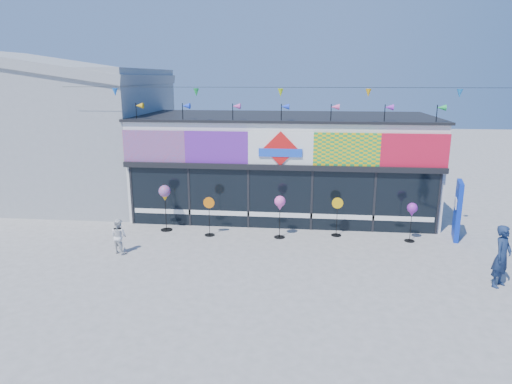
# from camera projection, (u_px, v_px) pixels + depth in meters

# --- Properties ---
(ground) EXTENTS (80.00, 80.00, 0.00)m
(ground) POSITION_uv_depth(u_px,v_px,m) (273.00, 263.00, 14.23)
(ground) COLOR gray
(ground) RESTS_ON ground
(kite_shop) EXTENTS (16.00, 5.70, 5.31)m
(kite_shop) POSITION_uv_depth(u_px,v_px,m) (283.00, 164.00, 19.46)
(kite_shop) COLOR white
(kite_shop) RESTS_ON ground
(neighbour_building) EXTENTS (8.18, 7.20, 6.87)m
(neighbour_building) POSITION_uv_depth(u_px,v_px,m) (71.00, 131.00, 21.24)
(neighbour_building) COLOR #95979A
(neighbour_building) RESTS_ON ground
(blue_sign) EXTENTS (0.38, 1.06, 2.11)m
(blue_sign) POSITION_uv_depth(u_px,v_px,m) (458.00, 210.00, 16.16)
(blue_sign) COLOR #0B2BAB
(blue_sign) RESTS_ON ground
(spinner_0) EXTENTS (0.44, 0.44, 1.75)m
(spinner_0) POSITION_uv_depth(u_px,v_px,m) (165.00, 194.00, 16.97)
(spinner_0) COLOR black
(spinner_0) RESTS_ON ground
(spinner_1) EXTENTS (0.41, 0.37, 1.45)m
(spinner_1) POSITION_uv_depth(u_px,v_px,m) (209.00, 215.00, 16.56)
(spinner_1) COLOR black
(spinner_1) RESTS_ON ground
(spinner_2) EXTENTS (0.39, 0.39, 1.56)m
(spinner_2) POSITION_uv_depth(u_px,v_px,m) (280.00, 204.00, 16.22)
(spinner_2) COLOR black
(spinner_2) RESTS_ON ground
(spinner_3) EXTENTS (0.40, 0.37, 1.44)m
(spinner_3) POSITION_uv_depth(u_px,v_px,m) (337.00, 216.00, 16.54)
(spinner_3) COLOR black
(spinner_3) RESTS_ON ground
(spinner_4) EXTENTS (0.36, 0.36, 1.41)m
(spinner_4) POSITION_uv_depth(u_px,v_px,m) (412.00, 211.00, 15.87)
(spinner_4) COLOR black
(spinner_4) RESTS_ON ground
(adult_man) EXTENTS (0.75, 0.75, 1.76)m
(adult_man) POSITION_uv_depth(u_px,v_px,m) (502.00, 256.00, 12.49)
(adult_man) COLOR #172648
(adult_man) RESTS_ON ground
(child) EXTENTS (0.65, 0.52, 1.17)m
(child) POSITION_uv_depth(u_px,v_px,m) (119.00, 236.00, 14.95)
(child) COLOR silver
(child) RESTS_ON ground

